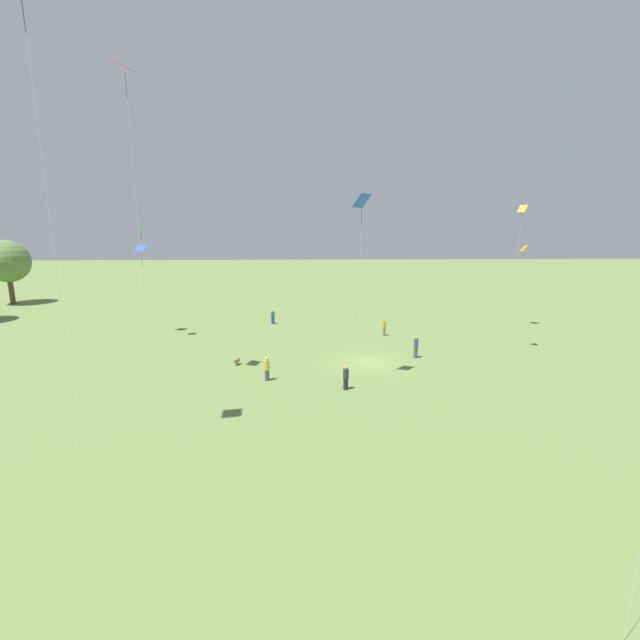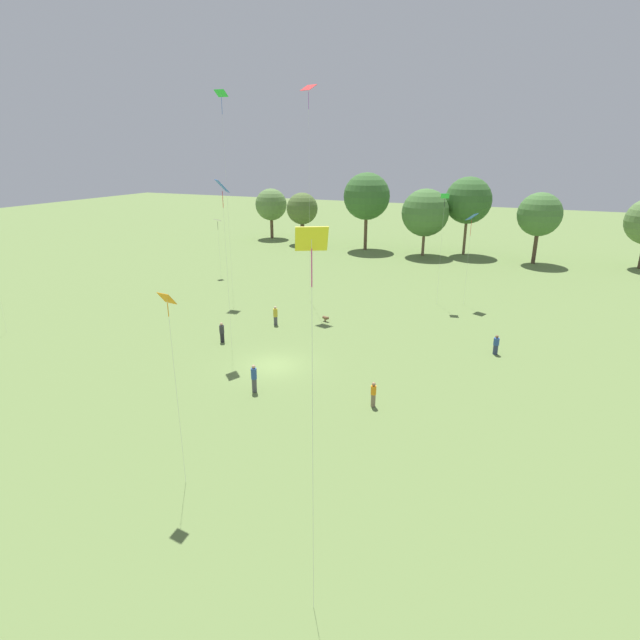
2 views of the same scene
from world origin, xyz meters
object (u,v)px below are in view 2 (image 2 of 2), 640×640
object	(u,v)px
kite_2	(222,103)
kite_7	(309,97)
dog_0	(326,318)
kite_4	(218,222)
person_0	(254,378)
kite_6	(472,219)
person_4	(222,332)
kite_8	(222,191)
kite_0	(312,261)
person_1	(275,316)
person_3	(496,345)
person_2	(373,394)
kite_5	(445,201)
kite_3	(168,310)

from	to	relation	value
kite_2	kite_7	distance (m)	9.76
dog_0	kite_4	bearing A→B (deg)	-100.60
person_0	kite_6	xyz separation A→B (m)	(9.58, 25.98, 7.70)
kite_4	kite_6	world-z (taller)	kite_6
person_4	kite_7	distance (m)	23.49
kite_8	kite_7	bearing A→B (deg)	-1.45
person_0	kite_4	distance (m)	34.01
person_4	kite_0	xyz separation A→B (m)	(17.47, -20.07, 11.45)
person_4	kite_7	world-z (taller)	kite_7
person_1	person_3	xyz separation A→B (m)	(19.01, 0.88, -0.12)
person_2	kite_2	xyz separation A→B (m)	(-22.99, 19.34, 18.78)
kite_5	kite_8	xyz separation A→B (m)	(-12.46, -19.27, 1.94)
kite_0	kite_4	distance (m)	50.76
person_1	person_2	xyz separation A→B (m)	(12.88, -10.99, -0.06)
person_4	person_1	bearing A→B (deg)	90.62
person_4	kite_2	size ratio (longest dim) A/B	0.08
kite_6	person_4	bearing A→B (deg)	23.45
dog_0	kite_0	bearing A→B (deg)	42.04
person_1	kite_0	size ratio (longest dim) A/B	0.13
person_3	person_4	bearing A→B (deg)	-33.43
kite_3	kite_7	size ratio (longest dim) A/B	0.45
person_3	kite_8	distance (m)	23.78
person_1	kite_2	world-z (taller)	kite_2
person_4	kite_0	bearing A→B (deg)	-28.63
person_4	kite_0	distance (m)	28.97
person_3	kite_0	xyz separation A→B (m)	(-3.53, -26.52, 11.53)
kite_7	kite_8	xyz separation A→B (m)	(-0.00, -14.83, -7.49)
kite_2	kite_8	world-z (taller)	kite_2
kite_6	kite_8	size ratio (longest dim) A/B	0.70
person_0	person_3	size ratio (longest dim) A/B	1.22
kite_4	kite_8	bearing A→B (deg)	-158.66
person_0	dog_0	size ratio (longest dim) A/B	2.76
person_3	dog_0	distance (m)	15.31
kite_0	kite_3	size ratio (longest dim) A/B	1.40
person_1	person_2	distance (m)	16.93
person_0	kite_5	xyz separation A→B (m)	(7.01, 24.89, 9.42)
kite_0	kite_8	size ratio (longest dim) A/B	1.01
kite_0	dog_0	distance (m)	32.91
person_0	person_1	size ratio (longest dim) A/B	1.08
kite_6	kite_2	bearing A→B (deg)	-13.47
person_4	kite_2	distance (m)	24.72
kite_0	kite_6	xyz separation A→B (m)	(-0.79, 39.35, -3.64)
kite_3	kite_7	bearing A→B (deg)	-24.36
person_0	kite_0	distance (m)	20.37
kite_6	person_1	bearing A→B (deg)	17.36
kite_8	dog_0	bearing A→B (deg)	-25.46
person_0	kite_5	size ratio (longest dim) A/B	0.17
kite_3	kite_4	xyz separation A→B (m)	(-22.58, 35.86, -2.03)
kite_6	dog_0	world-z (taller)	kite_6
kite_7	dog_0	distance (m)	20.65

